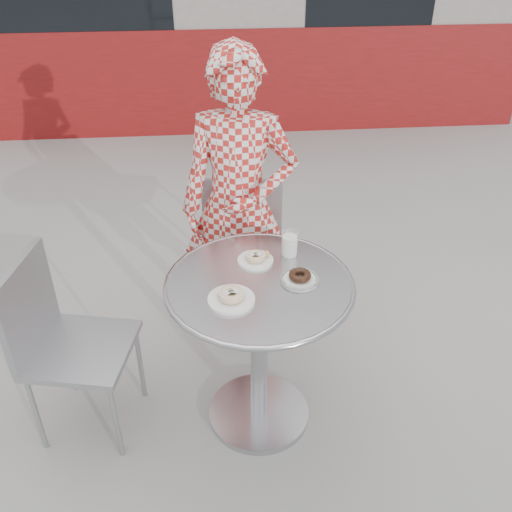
{
  "coord_description": "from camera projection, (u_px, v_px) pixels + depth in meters",
  "views": [
    {
      "loc": [
        -0.13,
        -1.9,
        2.16
      ],
      "look_at": [
        0.04,
        0.05,
        0.86
      ],
      "focal_mm": 40.0,
      "sensor_mm": 36.0,
      "label": 1
    }
  ],
  "objects": [
    {
      "name": "ground",
      "position": [
        250.0,
        408.0,
        2.78
      ],
      "size": [
        60.0,
        60.0,
        0.0
      ],
      "primitive_type": "plane",
      "color": "#A4A19C",
      "rests_on": "ground"
    },
    {
      "name": "bistro_table",
      "position": [
        259.0,
        319.0,
        2.42
      ],
      "size": [
        0.78,
        0.78,
        0.79
      ],
      "rotation": [
        0.0,
        0.0,
        -0.24
      ],
      "color": "silver",
      "rests_on": "ground"
    },
    {
      "name": "chair_far",
      "position": [
        245.0,
        259.0,
        3.38
      ],
      "size": [
        0.46,
        0.47,
        0.88
      ],
      "rotation": [
        0.0,
        0.0,
        3.03
      ],
      "color": "#989BA0",
      "rests_on": "ground"
    },
    {
      "name": "chair_left",
      "position": [
        86.0,
        378.0,
        2.58
      ],
      "size": [
        0.5,
        0.5,
        0.88
      ],
      "rotation": [
        0.0,
        0.0,
        1.36
      ],
      "color": "#989BA0",
      "rests_on": "ground"
    },
    {
      "name": "seated_person",
      "position": [
        239.0,
        207.0,
        2.83
      ],
      "size": [
        0.64,
        0.48,
        1.58
      ],
      "primitive_type": "imported",
      "rotation": [
        0.0,
        0.0,
        -0.19
      ],
      "color": "#AF201B",
      "rests_on": "ground"
    },
    {
      "name": "plate_far",
      "position": [
        256.0,
        258.0,
        2.43
      ],
      "size": [
        0.15,
        0.15,
        0.04
      ],
      "rotation": [
        0.0,
        0.0,
        -0.07
      ],
      "color": "white",
      "rests_on": "bistro_table"
    },
    {
      "name": "plate_near",
      "position": [
        231.0,
        297.0,
        2.2
      ],
      "size": [
        0.18,
        0.18,
        0.05
      ],
      "rotation": [
        0.0,
        0.0,
        0.21
      ],
      "color": "white",
      "rests_on": "bistro_table"
    },
    {
      "name": "plate_checker",
      "position": [
        300.0,
        278.0,
        2.31
      ],
      "size": [
        0.16,
        0.16,
        0.04
      ],
      "rotation": [
        0.0,
        0.0,
        0.12
      ],
      "color": "white",
      "rests_on": "bistro_table"
    },
    {
      "name": "milk_cup",
      "position": [
        290.0,
        245.0,
        2.45
      ],
      "size": [
        0.07,
        0.07,
        0.11
      ],
      "rotation": [
        0.0,
        0.0,
        -0.08
      ],
      "color": "white",
      "rests_on": "bistro_table"
    }
  ]
}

